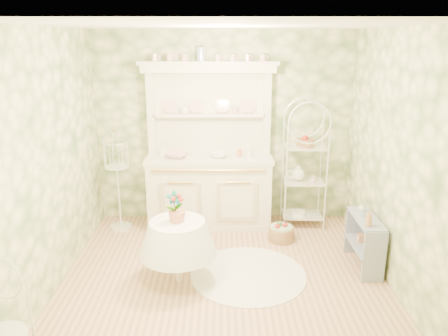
{
  "coord_description": "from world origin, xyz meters",
  "views": [
    {
      "loc": [
        -0.03,
        -4.31,
        2.59
      ],
      "look_at": [
        0.0,
        0.5,
        1.15
      ],
      "focal_mm": 35.0,
      "sensor_mm": 36.0,
      "label": 1
    }
  ],
  "objects_px": {
    "floor_basket": "(281,232)",
    "birdcage_stand": "(118,183)",
    "bakers_rack": "(304,165)",
    "side_shelf": "(364,242)",
    "kitchen_dresser": "(209,147)",
    "round_table": "(178,253)"
  },
  "relations": [
    {
      "from": "bakers_rack",
      "to": "floor_basket",
      "type": "bearing_deg",
      "value": -122.32
    },
    {
      "from": "side_shelf",
      "to": "floor_basket",
      "type": "distance_m",
      "value": 1.13
    },
    {
      "from": "bakers_rack",
      "to": "round_table",
      "type": "distance_m",
      "value": 2.29
    },
    {
      "from": "side_shelf",
      "to": "floor_basket",
      "type": "relative_size",
      "value": 1.95
    },
    {
      "from": "round_table",
      "to": "floor_basket",
      "type": "relative_size",
      "value": 1.85
    },
    {
      "from": "birdcage_stand",
      "to": "side_shelf",
      "type": "bearing_deg",
      "value": -19.42
    },
    {
      "from": "round_table",
      "to": "side_shelf",
      "type": "bearing_deg",
      "value": 8.37
    },
    {
      "from": "kitchen_dresser",
      "to": "floor_basket",
      "type": "relative_size",
      "value": 6.13
    },
    {
      "from": "side_shelf",
      "to": "floor_basket",
      "type": "xyz_separation_m",
      "value": [
        -0.87,
        0.7,
        -0.19
      ]
    },
    {
      "from": "kitchen_dresser",
      "to": "side_shelf",
      "type": "xyz_separation_m",
      "value": [
        1.83,
        -1.23,
        -0.83
      ]
    },
    {
      "from": "round_table",
      "to": "bakers_rack",
      "type": "bearing_deg",
      "value": 43.22
    },
    {
      "from": "side_shelf",
      "to": "bakers_rack",
      "type": "bearing_deg",
      "value": 109.55
    },
    {
      "from": "side_shelf",
      "to": "round_table",
      "type": "height_order",
      "value": "round_table"
    },
    {
      "from": "floor_basket",
      "to": "birdcage_stand",
      "type": "bearing_deg",
      "value": 170.0
    },
    {
      "from": "kitchen_dresser",
      "to": "bakers_rack",
      "type": "distance_m",
      "value": 1.34
    },
    {
      "from": "round_table",
      "to": "birdcage_stand",
      "type": "relative_size",
      "value": 0.52
    },
    {
      "from": "floor_basket",
      "to": "round_table",
      "type": "bearing_deg",
      "value": -141.37
    },
    {
      "from": "bakers_rack",
      "to": "floor_basket",
      "type": "xyz_separation_m",
      "value": [
        -0.36,
        -0.52,
        -0.78
      ]
    },
    {
      "from": "kitchen_dresser",
      "to": "round_table",
      "type": "xyz_separation_m",
      "value": [
        -0.3,
        -1.55,
        -0.8
      ]
    },
    {
      "from": "birdcage_stand",
      "to": "floor_basket",
      "type": "relative_size",
      "value": 3.59
    },
    {
      "from": "kitchen_dresser",
      "to": "floor_basket",
      "type": "distance_m",
      "value": 1.5
    },
    {
      "from": "kitchen_dresser",
      "to": "floor_basket",
      "type": "height_order",
      "value": "kitchen_dresser"
    }
  ]
}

